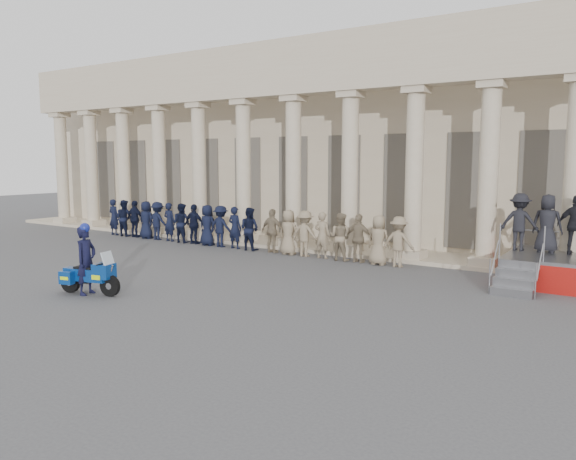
{
  "coord_description": "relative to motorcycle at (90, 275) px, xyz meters",
  "views": [
    {
      "loc": [
        11.37,
        -11.38,
        3.76
      ],
      "look_at": [
        1.96,
        2.72,
        1.6
      ],
      "focal_mm": 35.0,
      "sensor_mm": 36.0,
      "label": 1
    }
  ],
  "objects": [
    {
      "name": "rider",
      "position": [
        -0.1,
        -0.03,
        0.45
      ],
      "size": [
        0.61,
        0.79,
        2.01
      ],
      "rotation": [
        0.0,
        0.0,
        1.81
      ],
      "color": "black",
      "rests_on": "ground"
    },
    {
      "name": "ground",
      "position": [
        1.69,
        1.72,
        -0.54
      ],
      "size": [
        90.0,
        90.0,
        0.0
      ],
      "primitive_type": "plane",
      "color": "#464648",
      "rests_on": "ground"
    },
    {
      "name": "building",
      "position": [
        1.69,
        16.47,
        3.99
      ],
      "size": [
        40.0,
        12.5,
        9.0
      ],
      "color": "tan",
      "rests_on": "ground"
    },
    {
      "name": "motorcycle",
      "position": [
        0.0,
        0.0,
        0.0
      ],
      "size": [
        1.91,
        0.98,
        1.24
      ],
      "rotation": [
        0.0,
        0.0,
        0.24
      ],
      "color": "black",
      "rests_on": "ground"
    },
    {
      "name": "officer_rank",
      "position": [
        -1.71,
        8.52,
        0.35
      ],
      "size": [
        15.89,
        0.67,
        1.77
      ],
      "color": "black",
      "rests_on": "ground"
    }
  ]
}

